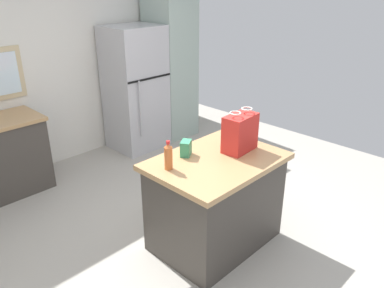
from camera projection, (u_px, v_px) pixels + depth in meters
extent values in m
plane|color=#ADA89E|center=(192.00, 233.00, 3.79)|extent=(6.21, 6.21, 0.00)
cube|color=silver|center=(52.00, 65.00, 4.87)|extent=(5.17, 0.10, 2.59)
cube|color=#423D38|center=(215.00, 204.00, 3.53)|extent=(1.09, 0.77, 0.82)
cube|color=tan|center=(217.00, 161.00, 3.35)|extent=(1.17, 0.85, 0.05)
cube|color=#B7B7BC|center=(136.00, 89.00, 5.43)|extent=(0.74, 0.64, 1.74)
cube|color=black|center=(150.00, 78.00, 5.14)|extent=(0.73, 0.01, 0.02)
cylinder|color=#B7B7BC|center=(141.00, 109.00, 5.14)|extent=(0.02, 0.02, 0.78)
cube|color=#9EB2A8|center=(171.00, 67.00, 5.80)|extent=(0.59, 0.61, 2.14)
cube|color=red|center=(240.00, 133.00, 3.44)|extent=(0.34, 0.21, 0.34)
torus|color=white|center=(235.00, 113.00, 3.30)|extent=(0.11, 0.11, 0.01)
torus|color=white|center=(247.00, 109.00, 3.41)|extent=(0.11, 0.11, 0.01)
cube|color=#388E66|center=(186.00, 148.00, 3.38)|extent=(0.15, 0.14, 0.14)
cylinder|color=#C66633|center=(168.00, 158.00, 3.13)|extent=(0.07, 0.07, 0.20)
cone|color=#C66633|center=(168.00, 145.00, 3.08)|extent=(0.06, 0.06, 0.03)
cylinder|color=red|center=(168.00, 142.00, 3.07)|extent=(0.03, 0.03, 0.02)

